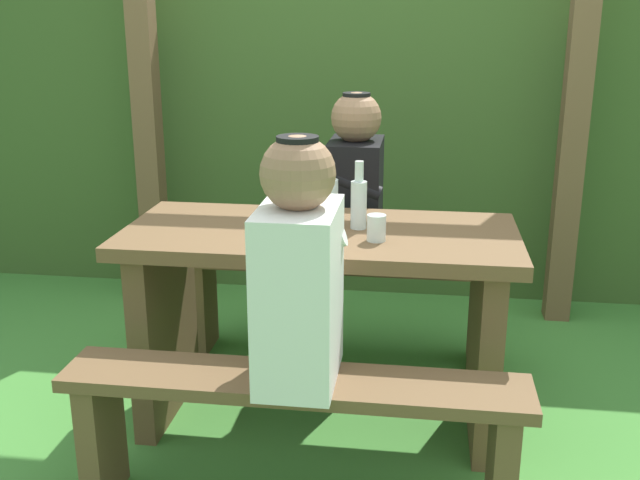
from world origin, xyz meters
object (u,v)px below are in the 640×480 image
(bottle_right, at_px, (359,201))
(drinking_glass, at_px, (376,228))
(person_white_shirt, at_px, (299,271))
(bottle_left, at_px, (330,199))
(person_black_coat, at_px, (355,185))
(cell_phone, at_px, (313,230))
(picnic_table, at_px, (320,294))
(bench_far, at_px, (338,286))
(bench_near, at_px, (294,417))

(bottle_right, bearing_deg, drinking_glass, -62.89)
(person_white_shirt, height_order, bottle_left, person_white_shirt)
(person_black_coat, height_order, bottle_right, person_black_coat)
(drinking_glass, bearing_deg, cell_phone, 161.15)
(person_white_shirt, distance_m, bottle_left, 0.65)
(drinking_glass, bearing_deg, bottle_right, 117.11)
(person_white_shirt, distance_m, cell_phone, 0.54)
(drinking_glass, height_order, bottle_right, bottle_right)
(person_black_coat, bearing_deg, picnic_table, -97.33)
(bench_far, xyz_separation_m, person_black_coat, (0.07, -0.00, 0.47))
(bench_near, relative_size, bench_far, 1.00)
(picnic_table, distance_m, drinking_glass, 0.37)
(bench_near, distance_m, cell_phone, 0.69)
(picnic_table, relative_size, bottle_right, 5.74)
(bench_far, bearing_deg, bench_near, -90.00)
(person_white_shirt, bearing_deg, picnic_table, 91.83)
(person_black_coat, distance_m, cell_phone, 0.60)
(person_white_shirt, relative_size, cell_phone, 5.14)
(bottle_left, height_order, bottle_right, bottle_right)
(cell_phone, bearing_deg, person_black_coat, 75.55)
(bench_near, bearing_deg, picnic_table, 90.00)
(person_white_shirt, bearing_deg, person_black_coat, 87.23)
(bench_near, distance_m, bottle_right, 0.81)
(bottle_left, relative_size, cell_phone, 1.58)
(bottle_left, distance_m, cell_phone, 0.15)
(person_white_shirt, height_order, bottle_right, person_white_shirt)
(person_white_shirt, xyz_separation_m, bottle_left, (0.01, 0.65, 0.05))
(person_black_coat, bearing_deg, bench_far, 177.38)
(cell_phone, bearing_deg, bottle_left, 63.24)
(bench_far, relative_size, bottle_left, 6.31)
(bottle_left, bearing_deg, person_black_coat, 84.26)
(bench_far, height_order, cell_phone, cell_phone)
(person_black_coat, relative_size, bottle_right, 2.95)
(picnic_table, xyz_separation_m, person_black_coat, (0.07, 0.56, 0.28))
(picnic_table, bearing_deg, cell_phone, -126.86)
(picnic_table, xyz_separation_m, bottle_right, (0.13, 0.04, 0.34))
(picnic_table, xyz_separation_m, drinking_glass, (0.21, -0.11, 0.29))
(bottle_left, bearing_deg, cell_phone, -111.30)
(bench_near, relative_size, bottle_left, 6.31)
(bench_far, distance_m, person_black_coat, 0.47)
(bottle_left, bearing_deg, bench_far, 92.99)
(bench_far, height_order, bottle_left, bottle_left)
(bench_near, relative_size, person_white_shirt, 1.95)
(person_black_coat, distance_m, bottle_left, 0.48)
(bench_near, xyz_separation_m, cell_phone, (-0.02, 0.54, 0.43))
(picnic_table, distance_m, person_black_coat, 0.63)
(bench_near, distance_m, bottle_left, 0.84)
(bench_far, relative_size, person_white_shirt, 1.95)
(person_white_shirt, height_order, person_black_coat, same)
(picnic_table, height_order, person_black_coat, person_black_coat)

